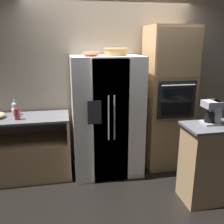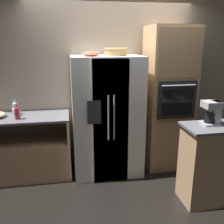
{
  "view_description": "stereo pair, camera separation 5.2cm",
  "coord_description": "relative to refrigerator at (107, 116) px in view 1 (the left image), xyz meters",
  "views": [
    {
      "loc": [
        -0.72,
        -3.4,
        1.95
      ],
      "look_at": [
        -0.06,
        -0.02,
        0.96
      ],
      "focal_mm": 40.0,
      "sensor_mm": 36.0,
      "label": 1
    },
    {
      "loc": [
        -0.67,
        -3.41,
        1.95
      ],
      "look_at": [
        -0.06,
        -0.02,
        0.96
      ],
      "focal_mm": 40.0,
      "sensor_mm": 36.0,
      "label": 2
    }
  ],
  "objects": [
    {
      "name": "wall_back",
      "position": [
        0.12,
        0.4,
        0.52
      ],
      "size": [
        12.0,
        0.06,
        2.8
      ],
      "color": "tan",
      "rests_on": "ground_plane"
    },
    {
      "name": "bottle_tall",
      "position": [
        -1.31,
        0.19,
        0.15
      ],
      "size": [
        0.07,
        0.07,
        0.22
      ],
      "color": "silver",
      "rests_on": "counter_left"
    },
    {
      "name": "fruit_bowl",
      "position": [
        -0.22,
        -0.07,
        0.91
      ],
      "size": [
        0.24,
        0.24,
        0.07
      ],
      "color": "#DB664C",
      "rests_on": "refrigerator"
    },
    {
      "name": "counter_left",
      "position": [
        -1.35,
        0.05,
        -0.54
      ],
      "size": [
        1.56,
        0.62,
        0.92
      ],
      "color": "tan",
      "rests_on": "ground_plane"
    },
    {
      "name": "island_counter",
      "position": [
        1.11,
        -0.98,
        -0.38
      ],
      "size": [
        0.69,
        0.46,
        0.99
      ],
      "color": "tan",
      "rests_on": "ground_plane"
    },
    {
      "name": "mug",
      "position": [
        -1.29,
        0.09,
        0.1
      ],
      "size": [
        0.12,
        0.08,
        0.11
      ],
      "color": "silver",
      "rests_on": "counter_left"
    },
    {
      "name": "refrigerator",
      "position": [
        0.0,
        0.0,
        0.0
      ],
      "size": [
        1.0,
        0.76,
        1.75
      ],
      "color": "white",
      "rests_on": "ground_plane"
    },
    {
      "name": "wall_oven",
      "position": [
        0.96,
        0.05,
        0.21
      ],
      "size": [
        0.68,
        0.68,
        2.16
      ],
      "color": "tan",
      "rests_on": "ground_plane"
    },
    {
      "name": "coffee_maker",
      "position": [
        1.1,
        -0.93,
        0.27
      ],
      "size": [
        0.19,
        0.18,
        0.28
      ],
      "color": "#B2B2B7",
      "rests_on": "island_counter"
    },
    {
      "name": "ground_plane",
      "position": [
        0.12,
        -0.07,
        -0.88
      ],
      "size": [
        20.0,
        20.0,
        0.0
      ],
      "primitive_type": "plane",
      "color": "black"
    },
    {
      "name": "bottle_short",
      "position": [
        -1.24,
        -0.06,
        0.14
      ],
      "size": [
        0.07,
        0.07,
        0.21
      ],
      "color": "maroon",
      "rests_on": "counter_left"
    },
    {
      "name": "wicker_basket",
      "position": [
        0.14,
        0.05,
        0.93
      ],
      "size": [
        0.33,
        0.33,
        0.1
      ],
      "color": "tan",
      "rests_on": "refrigerator"
    }
  ]
}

